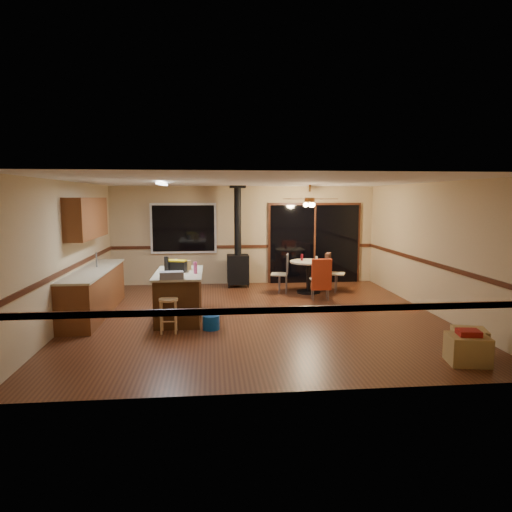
{
  "coord_description": "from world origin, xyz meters",
  "views": [
    {
      "loc": [
        -0.88,
        -8.62,
        2.3
      ],
      "look_at": [
        0.0,
        0.3,
        1.15
      ],
      "focal_mm": 32.0,
      "sensor_mm": 36.0,
      "label": 1
    }
  ],
  "objects": [
    {
      "name": "fluorescent_strip",
      "position": [
        -1.8,
        0.3,
        2.56
      ],
      "size": [
        0.1,
        1.2,
        0.04
      ],
      "primitive_type": "cube",
      "color": "white",
      "rests_on": "ceiling"
    },
    {
      "name": "ceiling",
      "position": [
        0.0,
        0.0,
        2.6
      ],
      "size": [
        7.0,
        7.0,
        0.0
      ],
      "primitive_type": "plane",
      "rotation": [
        3.14,
        0.0,
        0.0
      ],
      "color": "silver",
      "rests_on": "ground"
    },
    {
      "name": "box_on_island",
      "position": [
        -1.42,
        0.25,
        0.99
      ],
      "size": [
        0.28,
        0.32,
        0.18
      ],
      "primitive_type": "cube",
      "rotation": [
        0.0,
        0.0,
        -0.4
      ],
      "color": "olive",
      "rests_on": "kitchen_island"
    },
    {
      "name": "chair_rail",
      "position": [
        0.0,
        0.0,
        1.0
      ],
      "size": [
        7.0,
        7.0,
        0.08
      ],
      "primitive_type": null,
      "color": "#3D1B0F",
      "rests_on": "ground"
    },
    {
      "name": "sliding_door",
      "position": [
        1.9,
        3.45,
        1.05
      ],
      "size": [
        2.52,
        0.1,
        2.1
      ],
      "primitive_type": "cube",
      "color": "black",
      "rests_on": "ground"
    },
    {
      "name": "bottle_white",
      "position": [
        -1.58,
        0.45,
        1.0
      ],
      "size": [
        0.08,
        0.08,
        0.19
      ],
      "primitive_type": "cylinder",
      "rotation": [
        0.0,
        0.0,
        0.33
      ],
      "color": "white",
      "rests_on": "kitchen_island"
    },
    {
      "name": "box_small_red",
      "position": [
        2.66,
        -2.81,
        0.44
      ],
      "size": [
        0.33,
        0.29,
        0.08
      ],
      "primitive_type": "cube",
      "rotation": [
        0.0,
        0.0,
        -0.18
      ],
      "color": "maroon",
      "rests_on": "box_corner_a"
    },
    {
      "name": "dining_table",
      "position": [
        1.46,
        2.1,
        0.53
      ],
      "size": [
        0.91,
        0.91,
        0.78
      ],
      "color": "black",
      "rests_on": "ground"
    },
    {
      "name": "box_corner_a",
      "position": [
        2.66,
        -2.81,
        0.2
      ],
      "size": [
        0.6,
        0.53,
        0.4
      ],
      "primitive_type": "cube",
      "rotation": [
        0.0,
        0.0,
        -0.18
      ],
      "color": "olive",
      "rests_on": "floor"
    },
    {
      "name": "toolbox_grey",
      "position": [
        -1.57,
        -0.72,
        0.96
      ],
      "size": [
        0.43,
        0.27,
        0.13
      ],
      "primitive_type": "cube",
      "rotation": [
        0.0,
        0.0,
        0.11
      ],
      "color": "slate",
      "rests_on": "kitchen_island"
    },
    {
      "name": "kitchen_island",
      "position": [
        -1.5,
        0.0,
        0.45
      ],
      "size": [
        0.88,
        1.68,
        0.9
      ],
      "color": "#412510",
      "rests_on": "ground"
    },
    {
      "name": "blue_bucket",
      "position": [
        -0.9,
        -0.79,
        0.12
      ],
      "size": [
        0.39,
        0.39,
        0.25
      ],
      "primitive_type": "cylinder",
      "rotation": [
        0.0,
        0.0,
        0.41
      ],
      "color": "#0B49A6",
      "rests_on": "floor"
    },
    {
      "name": "wall_back",
      "position": [
        0.0,
        3.5,
        1.3
      ],
      "size": [
        7.0,
        0.0,
        7.0
      ],
      "primitive_type": "plane",
      "rotation": [
        1.57,
        0.0,
        0.0
      ],
      "color": "tan",
      "rests_on": "ground"
    },
    {
      "name": "glass_cream",
      "position": [
        1.64,
        2.05,
        0.84
      ],
      "size": [
        0.05,
        0.05,
        0.12
      ],
      "primitive_type": "cylinder",
      "rotation": [
        0.0,
        0.0,
        -0.02
      ],
      "color": "beige",
      "rests_on": "dining_table"
    },
    {
      "name": "box_corner_b",
      "position": [
        2.91,
        -2.42,
        0.19
      ],
      "size": [
        0.56,
        0.52,
        0.38
      ],
      "primitive_type": "cube",
      "rotation": [
        0.0,
        0.0,
        -0.3
      ],
      "color": "olive",
      "rests_on": "floor"
    },
    {
      "name": "bar_stool",
      "position": [
        -1.62,
        -0.91,
        0.3
      ],
      "size": [
        0.4,
        0.4,
        0.6
      ],
      "primitive_type": "cylinder",
      "rotation": [
        0.0,
        0.0,
        0.26
      ],
      "color": "tan",
      "rests_on": "floor"
    },
    {
      "name": "ceiling_fan",
      "position": [
        1.46,
        2.1,
        2.21
      ],
      "size": [
        0.24,
        0.24,
        0.55
      ],
      "color": "brown",
      "rests_on": "ceiling"
    },
    {
      "name": "countertop",
      "position": [
        -3.2,
        0.5,
        0.88
      ],
      "size": [
        0.64,
        3.04,
        0.04
      ],
      "primitive_type": "cube",
      "color": "#BCB292",
      "rests_on": "lower_cabinets"
    },
    {
      "name": "chair_left",
      "position": [
        0.86,
        2.18,
        0.59
      ],
      "size": [
        0.48,
        0.48,
        0.51
      ],
      "color": "tan",
      "rests_on": "ground"
    },
    {
      "name": "lower_cabinets",
      "position": [
        -3.2,
        0.5,
        0.43
      ],
      "size": [
        0.6,
        3.0,
        0.86
      ],
      "primitive_type": "cube",
      "color": "brown",
      "rests_on": "ground"
    },
    {
      "name": "chair_near",
      "position": [
        1.56,
        1.22,
        0.6
      ],
      "size": [
        0.44,
        0.47,
        0.7
      ],
      "color": "tan",
      "rests_on": "ground"
    },
    {
      "name": "bottle_dark",
      "position": [
        -1.72,
        -0.03,
        1.05
      ],
      "size": [
        0.11,
        0.11,
        0.3
      ],
      "primitive_type": "cylinder",
      "rotation": [
        0.0,
        0.0,
        -0.27
      ],
      "color": "black",
      "rests_on": "kitchen_island"
    },
    {
      "name": "wall_front",
      "position": [
        0.0,
        -3.5,
        1.3
      ],
      "size": [
        7.0,
        0.0,
        7.0
      ],
      "primitive_type": "plane",
      "rotation": [
        -1.57,
        0.0,
        0.0
      ],
      "color": "tan",
      "rests_on": "ground"
    },
    {
      "name": "toolbox_yellow_lid",
      "position": [
        -1.54,
        0.04,
        1.11
      ],
      "size": [
        0.39,
        0.28,
        0.03
      ],
      "primitive_type": "cube",
      "rotation": [
        0.0,
        0.0,
        -0.29
      ],
      "color": "gold",
      "rests_on": "toolbox_black"
    },
    {
      "name": "toolbox_black",
      "position": [
        -1.54,
        0.04,
        1.0
      ],
      "size": [
        0.4,
        0.28,
        0.2
      ],
      "primitive_type": "cube",
      "rotation": [
        0.0,
        0.0,
        -0.29
      ],
      "color": "black",
      "rests_on": "kitchen_island"
    },
    {
      "name": "wall_left",
      "position": [
        -3.5,
        0.0,
        1.3
      ],
      "size": [
        0.0,
        7.0,
        7.0
      ],
      "primitive_type": "plane",
      "rotation": [
        1.57,
        0.0,
        1.57
      ],
      "color": "tan",
      "rests_on": "ground"
    },
    {
      "name": "glass_red",
      "position": [
        1.31,
        2.2,
        0.86
      ],
      "size": [
        0.07,
        0.07,
        0.16
      ],
      "primitive_type": "cylinder",
      "rotation": [
        0.0,
        0.0,
        -0.1
      ],
      "color": "#590C14",
      "rests_on": "dining_table"
    },
    {
      "name": "chair_right",
      "position": [
        1.99,
        2.22,
        0.6
      ],
      "size": [
        0.58,
        0.56,
        0.7
      ],
      "color": "tan",
      "rests_on": "ground"
    },
    {
      "name": "wood_stove",
      "position": [
        -0.2,
        3.05,
        0.73
      ],
      "size": [
        0.55,
        0.5,
        2.52
      ],
      "color": "black",
      "rests_on": "ground"
    },
    {
      "name": "box_under_window",
      "position": [
        -1.65,
        3.1,
        0.2
      ],
      "size": [
        0.56,
        0.48,
        0.4
      ],
      "primitive_type": "cube",
      "rotation": [
        0.0,
        0.0,
        -0.19
      ],
      "color": "olive",
      "rests_on": "floor"
    },
    {
      "name": "upper_cabinets",
      "position": [
        -3.33,
        0.7,
        1.9
      ],
      "size": [
        0.35,
        2.0,
        0.8
      ],
      "primitive_type": "cube",
      "color": "brown",
      "rests_on": "ground"
    },
    {
      "name": "floor",
      "position": [
        0.0,
        0.0,
        0.0
      ],
      "size": [
        7.0,
        7.0,
        0.0
      ],
      "primitive_type": "plane",
      "color": "#4D2615",
      "rests_on": "ground"
    },
    {
      "name": "bottle_pink",
      "position": [
        -1.18,
        -0.2,
        1.01
      ],
      "size": [
        0.09,
        0.09,
        0.22
      ],
      "primitive_type": "cylinder",
      "rotation": [
        0.0,
        0.0,
        0.34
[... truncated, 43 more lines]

